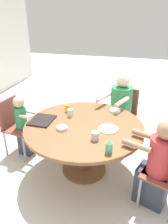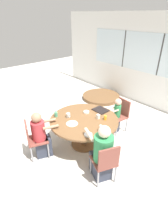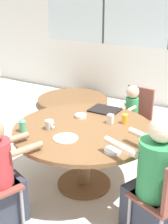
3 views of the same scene
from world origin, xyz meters
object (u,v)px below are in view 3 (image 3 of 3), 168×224
person_toddler (130,121)px  bowl_cereal (81,116)px  chair_for_toddler (136,114)px  person_man_blue_shirt (153,185)px  person_woman_green_shirt (1,178)px  coffee_mug (50,125)px  juice_glass (125,119)px  folded_table_stack (73,101)px  milk_carton_small (110,119)px  bowl_white_shallow (113,151)px  sippy_cup (22,125)px

person_toddler → bowl_cereal: (-0.32, -0.74, 0.26)m
chair_for_toddler → person_man_blue_shirt: (0.73, -1.47, -0.00)m
person_woman_green_shirt → coffee_mug: 0.74m
chair_for_toddler → juice_glass: 0.84m
chair_for_toddler → coffee_mug: 1.42m
person_toddler → folded_table_stack: 2.12m
juice_glass → bowl_cereal: bearing=-168.5°
person_toddler → milk_carton_small: size_ratio=9.10×
juice_glass → bowl_white_shallow: bearing=-75.4°
person_woman_green_shirt → bowl_cereal: person_woman_green_shirt is taller
coffee_mug → juice_glass: 0.82m
person_man_blue_shirt → juice_glass: 0.92m
chair_for_toddler → person_toddler: 0.16m
chair_for_toddler → sippy_cup: chair_for_toddler is taller
person_toddler → bowl_white_shallow: bearing=113.5°
juice_glass → sippy_cup: bearing=-138.4°
chair_for_toddler → bowl_white_shallow: bearing=111.1°
juice_glass → person_toddler: bearing=106.3°
person_woman_green_shirt → person_man_blue_shirt: bearing=44.5°
chair_for_toddler → bowl_white_shallow: (0.33, -1.44, 0.20)m
person_woman_green_shirt → folded_table_stack: size_ratio=0.79×
sippy_cup → person_woman_green_shirt: bearing=-71.9°
person_woman_green_shirt → person_man_blue_shirt: size_ratio=0.92×
sippy_cup → folded_table_stack: size_ratio=0.11×
juice_glass → milk_carton_small: (-0.14, -0.08, 0.00)m
coffee_mug → bowl_white_shallow: coffee_mug is taller
person_man_blue_shirt → sippy_cup: (-1.39, -0.05, 0.27)m
person_woman_green_shirt → person_toddler: 1.92m
person_man_blue_shirt → sippy_cup: bearing=113.4°
chair_for_toddler → bowl_white_shallow: chair_for_toddler is taller
person_toddler → bowl_white_shallow: 1.36m
chair_for_toddler → person_woman_green_shirt: 2.07m
person_toddler → folded_table_stack: size_ratio=0.70×
person_woman_green_shirt → bowl_cereal: 1.16m
chair_for_toddler → bowl_cereal: size_ratio=6.60×
person_woman_green_shirt → sippy_cup: 0.61m
person_toddler → sippy_cup: person_toddler is taller
chair_for_toddler → bowl_cereal: 0.97m
juice_glass → person_man_blue_shirt: bearing=-50.2°
person_man_blue_shirt → coffee_mug: (-1.18, 0.14, 0.24)m
bowl_white_shallow → person_toddler: bearing=105.4°
person_man_blue_shirt → coffee_mug: 1.22m
person_woman_green_shirt → bowl_white_shallow: 1.03m
person_woman_green_shirt → milk_carton_small: person_woman_green_shirt is taller
chair_for_toddler → folded_table_stack: 2.06m
milk_carton_small → bowl_white_shallow: size_ratio=0.66×
chair_for_toddler → person_woman_green_shirt: bearing=84.4°
juice_glass → folded_table_stack: (-1.87, 1.85, -0.70)m
milk_carton_small → bowl_cereal: size_ratio=0.79×
sippy_cup → bowl_cereal: size_ratio=1.16×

